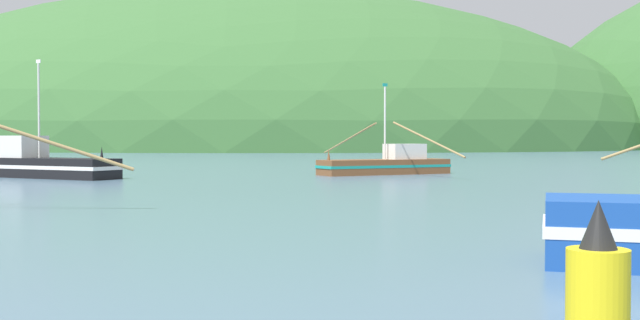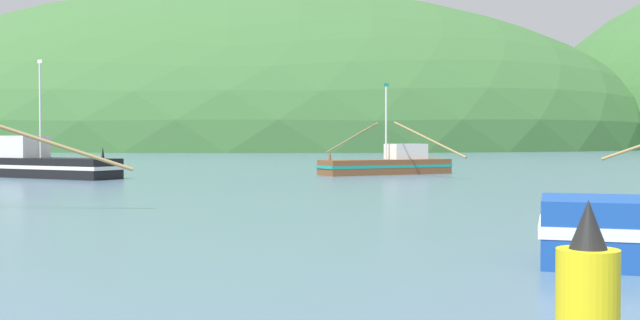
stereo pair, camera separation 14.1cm
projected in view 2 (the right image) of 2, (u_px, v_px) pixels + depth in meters
name	position (u px, v px, depth m)	size (l,w,h in m)	color
hill_far_right	(235.00, 147.00, 210.57)	(215.05, 172.04, 80.24)	#386633
fishing_boat_brown	(389.00, 164.00, 49.87)	(11.54, 11.95, 5.85)	brown
fishing_boat_black	(36.00, 164.00, 45.97)	(11.74, 4.80, 6.95)	black
channel_buoy	(588.00, 296.00, 7.87)	(0.63, 0.63, 1.67)	yellow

